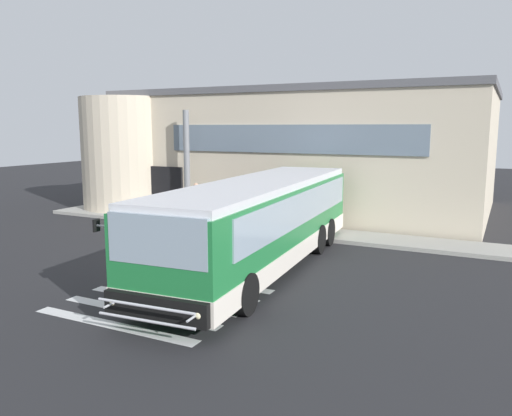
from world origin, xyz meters
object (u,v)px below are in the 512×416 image
Objects in this scene: entry_support_column at (187,164)px; bus_main_foreground at (260,225)px; passenger_by_doorway at (205,201)px; passenger_near_column at (196,199)px; passenger_at_curb_edge at (226,201)px.

bus_main_foreground is at bearing -41.37° from entry_support_column.
passenger_by_doorway is (1.61, -1.04, -1.49)m from entry_support_column.
passenger_near_column is 1.00× the size of passenger_by_doorway.
entry_support_column is 0.41× the size of bus_main_foreground.
entry_support_column reaches higher than passenger_by_doorway.
passenger_at_curb_edge is (-4.31, 5.42, -0.26)m from bus_main_foreground.
passenger_near_column and passenger_by_doorway have the same top height.
passenger_near_column is 1.00× the size of passenger_at_curb_edge.
passenger_by_doorway is at bearing -34.07° from passenger_near_column.
passenger_at_curb_edge is at bearing 2.85° from passenger_near_column.
passenger_by_doorway is at bearing 136.30° from bus_main_foreground.
entry_support_column reaches higher than bus_main_foreground.
bus_main_foreground is 7.10× the size of passenger_near_column.
passenger_at_curb_edge is at bearing 40.87° from passenger_by_doorway.
passenger_near_column is at bearing -31.56° from entry_support_column.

